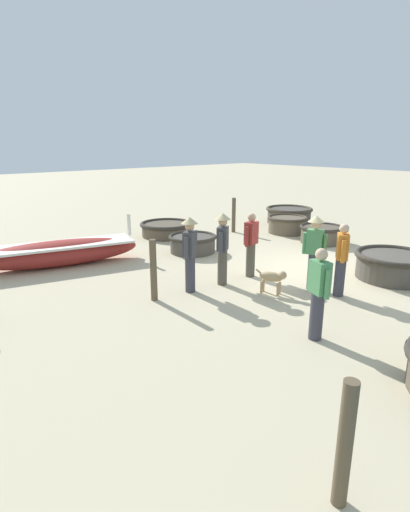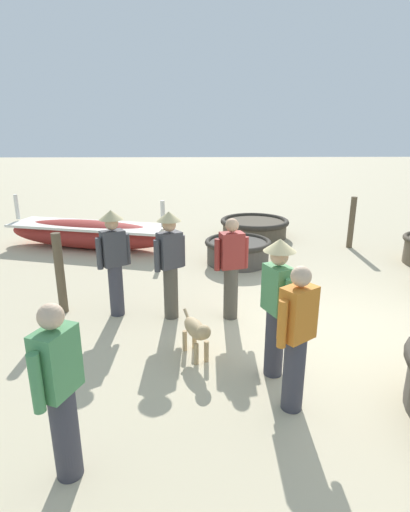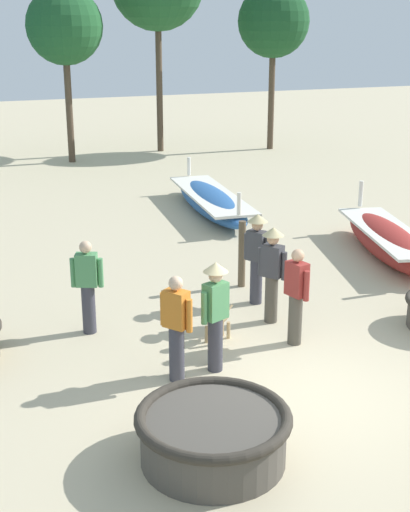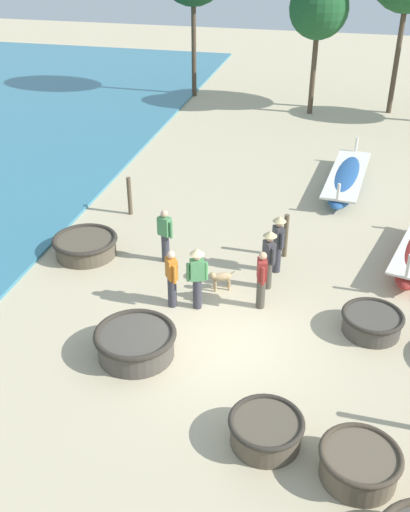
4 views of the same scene
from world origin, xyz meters
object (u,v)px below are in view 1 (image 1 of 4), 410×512
coracle_beside_post (193,243)px  coracle_front_left (289,214)px  coracle_front_right (393,265)px  fisherman_crouching (190,250)px  coracle_weathered (321,234)px  fisherman_standing_right (314,248)px  mooring_post_shoreline (345,445)px  coracle_center (287,224)px  long_boat_ochre_hull (59,253)px  fisherman_hauling (341,258)px  fisherman_standing_left (223,244)px  fisherman_by_coracle (251,243)px  fisherman_with_hat (318,292)px  mooring_post_mid_beach (234,215)px  dog (273,278)px  coracle_tilted (167,228)px  mooring_post_inland (153,270)px

coracle_beside_post → coracle_front_left: bearing=-81.2°
coracle_front_right → fisherman_crouching: fisherman_crouching is taller
coracle_weathered → coracle_front_right: 3.66m
fisherman_standing_right → mooring_post_shoreline: bearing=126.6°
coracle_center → coracle_weathered: bearing=166.8°
coracle_front_left → long_boat_ochre_hull: size_ratio=0.43×
coracle_front_right → fisherman_crouching: bearing=58.9°
long_boat_ochre_hull → fisherman_hauling: fisherman_hauling is taller
fisherman_standing_right → fisherman_standing_left: same height
fisherman_by_coracle → fisherman_with_hat: 3.34m
fisherman_standing_right → mooring_post_mid_beach: size_ratio=1.33×
long_boat_ochre_hull → mooring_post_mid_beach: size_ratio=3.45×
dog → fisherman_standing_right: bearing=-112.8°
long_boat_ochre_hull → fisherman_standing_right: fisherman_standing_right is taller
coracle_tilted → fisherman_with_hat: (-7.87, 2.69, 0.57)m
fisherman_hauling → long_boat_ochre_hull: bearing=30.7°
coracle_front_right → mooring_post_mid_beach: bearing=-7.6°
coracle_front_left → long_boat_ochre_hull: 9.45m
fisherman_hauling → mooring_post_mid_beach: size_ratio=1.25×
fisherman_standing_left → mooring_post_inland: 1.78m
coracle_center → fisherman_standing_right: bearing=132.7°
fisherman_with_hat → fisherman_hauling: bearing=-68.9°
fisherman_hauling → fisherman_standing_right: bearing=7.3°
fisherman_with_hat → fisherman_standing_left: size_ratio=0.94×
coracle_front_right → fisherman_hauling: fisherman_hauling is taller
fisherman_hauling → fisherman_with_hat: (-0.80, 2.07, 0.00)m
long_boat_ochre_hull → mooring_post_mid_beach: (-0.14, -6.46, 0.27)m
coracle_weathered → fisherman_standing_right: 4.58m
coracle_front_left → dog: bearing=124.7°
coracle_front_left → fisherman_standing_right: (-5.10, 5.90, 0.61)m
coracle_center → fisherman_standing_left: fisherman_standing_left is taller
long_boat_ochre_hull → fisherman_with_hat: bearing=-167.3°
fisherman_crouching → coracle_tilted: bearing=-30.8°
coracle_weathered → fisherman_crouching: 6.13m
mooring_post_inland → coracle_tilted: bearing=-38.6°
coracle_front_left → fisherman_standing_left: bearing=116.3°
fisherman_standing_right → mooring_post_shoreline: (-3.39, 4.56, -0.32)m
coracle_beside_post → coracle_center: size_ratio=1.00×
long_boat_ochre_hull → fisherman_with_hat: 7.09m
coracle_front_right → mooring_post_shoreline: (-2.51, 6.64, 0.29)m
coracle_front_right → mooring_post_inland: 5.77m
fisherman_standing_left → dog: fisherman_standing_left is taller
coracle_front_right → coracle_tilted: coracle_front_right is taller
coracle_beside_post → fisherman_with_hat: fisherman_with_hat is taller
fisherman_with_hat → coracle_beside_post: bearing=-19.6°
fisherman_crouching → mooring_post_mid_beach: 6.27m
fisherman_by_coracle → mooring_post_shoreline: (-4.90, 4.18, -0.20)m
coracle_weathered → fisherman_by_coracle: size_ratio=0.90×
coracle_center → fisherman_hauling: size_ratio=0.92×
coracle_center → coracle_tilted: size_ratio=0.78×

